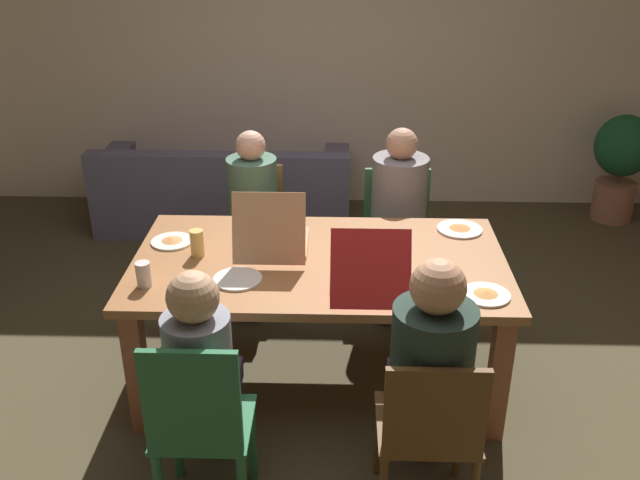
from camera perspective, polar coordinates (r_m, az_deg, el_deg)
The scene contains 21 objects.
ground_plane at distance 4.12m, azimuth -0.04°, elevation -11.08°, with size 20.00×20.00×0.00m, color #4A422B.
back_wall at distance 6.12m, azimuth 0.76°, elevation 15.35°, with size 6.57×0.12×2.72m, color #F4DCC5.
dining_table at distance 3.76m, azimuth -0.05°, elevation -2.98°, with size 1.97×1.10×0.77m.
chair_0 at distance 3.05m, azimuth -9.73°, elevation -14.68°, with size 0.41×0.39×0.96m.
person_0 at distance 3.06m, azimuth -9.44°, elevation -10.26°, with size 0.28×0.51×1.19m.
chair_1 at distance 4.79m, azimuth -5.24°, elevation 1.39°, with size 0.38×0.40×0.89m.
person_1 at distance 4.58m, azimuth -5.53°, elevation 2.73°, with size 0.32×0.53×1.17m.
chair_2 at distance 3.04m, azimuth 8.87°, elevation -14.92°, with size 0.43×0.42×0.89m.
person_2 at distance 3.01m, azimuth 8.87°, elevation -9.93°, with size 0.34×0.53×1.25m.
chair_3 at distance 4.74m, azimuth 6.21°, elevation 1.05°, with size 0.46×0.38×0.88m.
person_3 at distance 4.53m, azimuth 6.45°, elevation 2.78°, with size 0.36×0.54×1.21m.
pizza_box_0 at distance 3.48m, azimuth 3.94°, elevation -2.64°, with size 0.37×0.55×0.35m.
pizza_box_1 at distance 3.81m, azimuth -3.83°, elevation 0.06°, with size 0.37×0.48×0.39m.
plate_0 at distance 4.11m, azimuth 11.26°, elevation 0.92°, with size 0.26×0.26×0.03m.
plate_1 at distance 3.97m, azimuth -11.90°, elevation -0.06°, with size 0.23×0.23×0.03m.
plate_2 at distance 3.47m, azimuth 13.28°, elevation -4.29°, with size 0.24×0.24×0.03m.
plate_3 at distance 3.53m, azimuth -6.69°, elevation -3.16°, with size 0.25×0.25×0.01m.
drinking_glass_0 at distance 3.54m, azimuth -14.11°, elevation -2.72°, with size 0.07×0.07×0.13m, color silver.
drinking_glass_1 at distance 3.78m, azimuth -9.94°, elevation -0.24°, with size 0.07×0.07×0.15m, color #E5C368.
couch at distance 5.91m, azimuth -7.70°, elevation 3.69°, with size 2.06×0.79×0.72m.
potted_plant at distance 6.39m, azimuth 23.22°, elevation 5.98°, with size 0.47×0.47×0.91m.
Camera 1 is at (0.10, -3.29, 2.48)m, focal length 39.48 mm.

